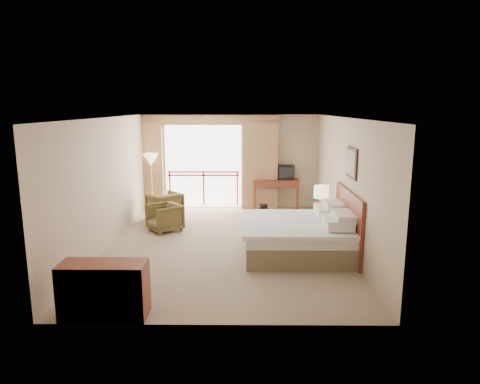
{
  "coord_description": "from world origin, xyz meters",
  "views": [
    {
      "loc": [
        0.38,
        -8.85,
        2.92
      ],
      "look_at": [
        0.3,
        0.4,
        1.07
      ],
      "focal_mm": 32.0,
      "sensor_mm": 36.0,
      "label": 1
    }
  ],
  "objects_px": {
    "side_table": "(161,212)",
    "dresser": "(104,290)",
    "bed": "(299,236)",
    "armchair_near": "(165,231)",
    "table_lamp": "(321,192)",
    "tv": "(286,172)",
    "wastebasket": "(263,210)",
    "nightstand": "(320,224)",
    "desk": "(275,185)",
    "armchair_far": "(165,219)",
    "floor_lamp": "(151,162)"
  },
  "relations": [
    {
      "from": "bed",
      "to": "armchair_far",
      "type": "height_order",
      "value": "bed"
    },
    {
      "from": "table_lamp",
      "to": "desk",
      "type": "xyz_separation_m",
      "value": [
        -0.83,
        2.75,
        -0.34
      ]
    },
    {
      "from": "tv",
      "to": "side_table",
      "type": "height_order",
      "value": "tv"
    },
    {
      "from": "table_lamp",
      "to": "side_table",
      "type": "bearing_deg",
      "value": 167.0
    },
    {
      "from": "nightstand",
      "to": "desk",
      "type": "xyz_separation_m",
      "value": [
        -0.83,
        2.8,
        0.39
      ]
    },
    {
      "from": "bed",
      "to": "armchair_near",
      "type": "relative_size",
      "value": 2.96
    },
    {
      "from": "tv",
      "to": "armchair_near",
      "type": "relative_size",
      "value": 0.63
    },
    {
      "from": "tv",
      "to": "armchair_far",
      "type": "xyz_separation_m",
      "value": [
        -3.31,
        -1.21,
        -1.07
      ]
    },
    {
      "from": "nightstand",
      "to": "armchair_far",
      "type": "relative_size",
      "value": 0.72
    },
    {
      "from": "tv",
      "to": "side_table",
      "type": "relative_size",
      "value": 0.93
    },
    {
      "from": "side_table",
      "to": "dresser",
      "type": "xyz_separation_m",
      "value": [
        0.12,
        -4.79,
        0.07
      ]
    },
    {
      "from": "desk",
      "to": "armchair_far",
      "type": "relative_size",
      "value": 1.71
    },
    {
      "from": "tv",
      "to": "wastebasket",
      "type": "xyz_separation_m",
      "value": [
        -0.69,
        -0.83,
        -0.91
      ]
    },
    {
      "from": "bed",
      "to": "side_table",
      "type": "distance_m",
      "value": 3.83
    },
    {
      "from": "armchair_far",
      "to": "desk",
      "type": "bearing_deg",
      "value": 160.04
    },
    {
      "from": "bed",
      "to": "tv",
      "type": "relative_size",
      "value": 4.73
    },
    {
      "from": "bed",
      "to": "floor_lamp",
      "type": "distance_m",
      "value": 5.22
    },
    {
      "from": "nightstand",
      "to": "wastebasket",
      "type": "relative_size",
      "value": 1.85
    },
    {
      "from": "wastebasket",
      "to": "bed",
      "type": "bearing_deg",
      "value": -79.25
    },
    {
      "from": "bed",
      "to": "table_lamp",
      "type": "xyz_separation_m",
      "value": [
        0.63,
        1.23,
        0.64
      ]
    },
    {
      "from": "side_table",
      "to": "dresser",
      "type": "distance_m",
      "value": 4.79
    },
    {
      "from": "nightstand",
      "to": "floor_lamp",
      "type": "bearing_deg",
      "value": 155.36
    },
    {
      "from": "tv",
      "to": "dresser",
      "type": "xyz_separation_m",
      "value": [
        -3.17,
        -6.59,
        -0.67
      ]
    },
    {
      "from": "floor_lamp",
      "to": "dresser",
      "type": "xyz_separation_m",
      "value": [
        0.63,
        -6.2,
        -1.02
      ]
    },
    {
      "from": "armchair_far",
      "to": "dresser",
      "type": "bearing_deg",
      "value": 48.56
    },
    {
      "from": "side_table",
      "to": "wastebasket",
      "type": "bearing_deg",
      "value": 20.48
    },
    {
      "from": "tv",
      "to": "dresser",
      "type": "relative_size",
      "value": 0.38
    },
    {
      "from": "desk",
      "to": "side_table",
      "type": "relative_size",
      "value": 2.73
    },
    {
      "from": "table_lamp",
      "to": "armchair_near",
      "type": "xyz_separation_m",
      "value": [
        -3.64,
        0.35,
        -1.02
      ]
    },
    {
      "from": "table_lamp",
      "to": "side_table",
      "type": "xyz_separation_m",
      "value": [
        -3.83,
        0.88,
        -0.69
      ]
    },
    {
      "from": "table_lamp",
      "to": "armchair_far",
      "type": "xyz_separation_m",
      "value": [
        -3.85,
        1.48,
        -1.02
      ]
    },
    {
      "from": "table_lamp",
      "to": "dresser",
      "type": "distance_m",
      "value": 5.42
    },
    {
      "from": "table_lamp",
      "to": "floor_lamp",
      "type": "xyz_separation_m",
      "value": [
        -4.34,
        2.3,
        0.4
      ]
    },
    {
      "from": "desk",
      "to": "floor_lamp",
      "type": "distance_m",
      "value": 3.61
    },
    {
      "from": "armchair_near",
      "to": "side_table",
      "type": "distance_m",
      "value": 0.66
    },
    {
      "from": "bed",
      "to": "armchair_far",
      "type": "relative_size",
      "value": 2.74
    },
    {
      "from": "bed",
      "to": "dresser",
      "type": "bearing_deg",
      "value": -138.94
    },
    {
      "from": "wastebasket",
      "to": "side_table",
      "type": "distance_m",
      "value": 2.79
    },
    {
      "from": "wastebasket",
      "to": "dresser",
      "type": "height_order",
      "value": "dresser"
    },
    {
      "from": "table_lamp",
      "to": "armchair_near",
      "type": "height_order",
      "value": "table_lamp"
    },
    {
      "from": "table_lamp",
      "to": "dresser",
      "type": "relative_size",
      "value": 0.49
    },
    {
      "from": "tv",
      "to": "bed",
      "type": "bearing_deg",
      "value": -91.77
    },
    {
      "from": "side_table",
      "to": "tv",
      "type": "bearing_deg",
      "value": 28.67
    },
    {
      "from": "nightstand",
      "to": "armchair_near",
      "type": "xyz_separation_m",
      "value": [
        -3.64,
        0.4,
        -0.28
      ]
    },
    {
      "from": "desk",
      "to": "floor_lamp",
      "type": "relative_size",
      "value": 0.8
    },
    {
      "from": "tv",
      "to": "floor_lamp",
      "type": "bearing_deg",
      "value": -174.42
    },
    {
      "from": "wastebasket",
      "to": "side_table",
      "type": "height_order",
      "value": "side_table"
    },
    {
      "from": "armchair_far",
      "to": "dresser",
      "type": "height_order",
      "value": "dresser"
    },
    {
      "from": "tv",
      "to": "desk",
      "type": "bearing_deg",
      "value": 167.58
    },
    {
      "from": "armchair_near",
      "to": "side_table",
      "type": "xyz_separation_m",
      "value": [
        -0.19,
        0.53,
        0.33
      ]
    }
  ]
}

